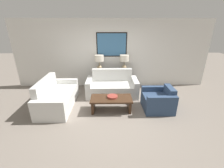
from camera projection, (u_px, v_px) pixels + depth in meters
The scene contains 10 objects.
ground_plane at pixel (113, 115), 4.31m from camera, with size 20.00×20.00×0.00m, color slate.
back_wall at pixel (112, 54), 5.97m from camera, with size 7.73×0.12×2.65m.
console_table at pixel (112, 79), 6.08m from camera, with size 1.42×0.40×0.72m.
table_lamp_left at pixel (99, 60), 5.78m from camera, with size 0.35×0.35×0.62m.
table_lamp_right at pixel (124, 60), 5.79m from camera, with size 0.35×0.35×0.62m.
couch_by_back_wall at pixel (112, 87), 5.48m from camera, with size 1.83×0.89×0.90m.
couch_by_side at pixel (57, 97), 4.70m from camera, with size 0.89×1.83×0.90m.
coffee_table at pixel (111, 101), 4.44m from camera, with size 1.22×0.58×0.43m.
decorative_bowl at pixel (112, 96), 4.42m from camera, with size 0.31×0.31×0.05m.
armchair_near_back_wall at pixel (158, 101), 4.55m from camera, with size 0.85×0.87×0.72m.
Camera 1 is at (-0.09, -3.67, 2.44)m, focal length 24.00 mm.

